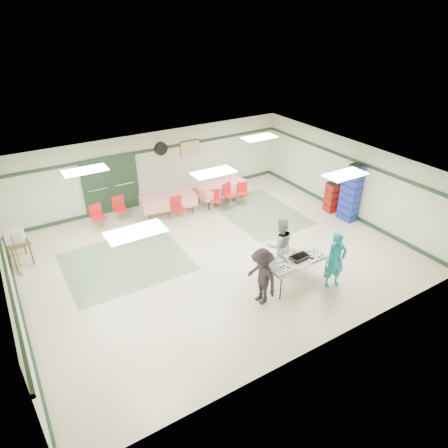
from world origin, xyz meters
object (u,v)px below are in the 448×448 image
volunteer_grey (280,245)px  dining_table_b (168,200)px  volunteer_teal (336,260)px  volunteer_dark (262,277)px  crate_stack_red (332,197)px  chair_a (229,193)px  chair_d (177,206)px  chair_loose_b (97,214)px  serving_table (297,261)px  printer_table (17,243)px  chair_loose_a (119,206)px  chair_c (243,191)px  broom (16,253)px  chair_b (215,198)px  crate_stack_blue_b (353,193)px  crate_stack_blue_a (347,198)px  office_printer (14,235)px  dining_table_a (221,187)px

volunteer_grey → dining_table_b: bearing=-62.8°
volunteer_teal → volunteer_grey: volunteer_grey is taller
volunteer_dark → crate_stack_red: volunteer_dark is taller
chair_a → chair_d: bearing=163.9°
chair_loose_b → serving_table: bearing=-63.9°
chair_loose_b → crate_stack_red: (7.75, -3.13, 0.01)m
printer_table → volunteer_grey: bearing=-43.1°
dining_table_b → chair_loose_a: chair_loose_a is taller
chair_c → broom: size_ratio=0.65×
volunteer_dark → chair_a: size_ratio=1.68×
chair_b → crate_stack_blue_b: bearing=-25.4°
chair_loose_b → crate_stack_red: bearing=-29.0°
crate_stack_blue_b → crate_stack_blue_a: bearing=90.0°
volunteer_grey → crate_stack_blue_a: (3.99, 1.26, -0.03)m
volunteer_dark → office_printer: size_ratio=3.28×
dining_table_b → volunteer_teal: bearing=-63.1°
printer_table → crate_stack_red: bearing=-21.7°
volunteer_grey → chair_a: size_ratio=1.77×
serving_table → crate_stack_blue_a: (3.97, 2.00, 0.08)m
dining_table_b → office_printer: (-5.04, -0.55, 0.37)m
dining_table_a → chair_a: 0.56m
dining_table_a → chair_loose_b: 4.70m
office_printer → crate_stack_blue_b: bearing=-7.9°
serving_table → printer_table: (-6.33, 5.03, -0.08)m
chair_d → chair_loose_b: size_ratio=1.00×
chair_b → crate_stack_blue_a: 4.70m
chair_loose_a → crate_stack_blue_a: bearing=-26.5°
chair_d → chair_b: bearing=-2.1°
crate_stack_blue_a → chair_loose_a: bearing=149.8°
dining_table_a → chair_b: size_ratio=2.50×
chair_loose_a → printer_table: chair_loose_a is taller
printer_table → chair_loose_b: bearing=8.2°
chair_loose_a → printer_table: size_ratio=0.94×
volunteer_teal → crate_stack_red: volunteer_teal is taller
dining_table_a → office_printer: 7.27m
serving_table → dining_table_a: size_ratio=0.97×
chair_c → serving_table: bearing=-85.7°
chair_a → chair_c: chair_a is taller
volunteer_dark → chair_c: (2.84, 5.10, -0.28)m
volunteer_dark → crate_stack_blue_a: (5.26, 2.16, 0.01)m
chair_b → chair_loose_b: size_ratio=0.90×
dining_table_b → office_printer: office_printer is taller
dining_table_a → chair_c: chair_c is taller
volunteer_grey → chair_a: volunteer_grey is taller
chair_a → crate_stack_blue_b: crate_stack_blue_b is taller
chair_b → printer_table: chair_b is taller
volunteer_dark → chair_loose_b: (-2.48, 5.97, -0.24)m
volunteer_teal → chair_d: 5.93m
chair_b → office_printer: 6.67m
chair_b → chair_c: 1.21m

